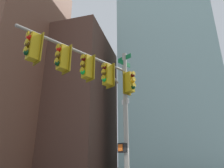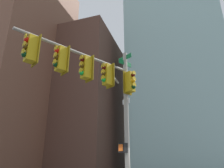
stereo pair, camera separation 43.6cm
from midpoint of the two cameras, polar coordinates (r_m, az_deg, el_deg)
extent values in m
cylinder|color=#9E998C|center=(9.94, 2.50, -10.48)|extent=(0.22, 0.22, 7.24)
cylinder|color=#9E998C|center=(9.13, -9.77, 8.37)|extent=(4.79, 2.85, 0.12)
cylinder|color=#9E998C|center=(9.90, -1.62, 2.77)|extent=(0.94, 0.59, 0.75)
cube|color=#0F6B33|center=(11.04, 2.23, 7.02)|extent=(0.48, 0.80, 0.24)
cube|color=#0F6B33|center=(10.90, 2.25, 5.62)|extent=(0.75, 0.45, 0.24)
cube|color=white|center=(10.17, 2.41, -4.77)|extent=(0.25, 0.40, 0.24)
cube|color=gold|center=(9.73, -2.51, 2.51)|extent=(0.46, 0.46, 1.00)
cube|color=#7D640C|center=(9.85, -1.68, 2.21)|extent=(0.31, 0.49, 1.16)
sphere|color=#470A07|center=(9.73, -3.38, 4.46)|extent=(0.20, 0.20, 0.20)
cylinder|color=gold|center=(9.73, -3.66, 5.05)|extent=(0.15, 0.22, 0.23)
sphere|color=#4C330A|center=(9.61, -3.42, 2.84)|extent=(0.20, 0.20, 0.20)
cylinder|color=gold|center=(9.61, -3.70, 3.44)|extent=(0.15, 0.22, 0.23)
sphere|color=green|center=(9.49, -3.46, 1.18)|extent=(0.20, 0.20, 0.20)
cylinder|color=gold|center=(9.49, -3.74, 1.78)|extent=(0.15, 0.22, 0.23)
cube|color=gold|center=(9.06, -8.14, 4.55)|extent=(0.46, 0.46, 1.00)
cube|color=#7D640C|center=(9.16, -7.18, 4.20)|extent=(0.31, 0.49, 1.16)
sphere|color=#470A07|center=(9.08, -9.08, 6.63)|extent=(0.20, 0.20, 0.20)
cylinder|color=gold|center=(9.09, -9.39, 7.26)|extent=(0.15, 0.22, 0.23)
sphere|color=#4C330A|center=(8.95, -9.19, 4.92)|extent=(0.20, 0.20, 0.20)
cylinder|color=gold|center=(8.96, -9.50, 5.56)|extent=(0.15, 0.22, 0.23)
sphere|color=green|center=(8.83, -9.30, 3.16)|extent=(0.20, 0.20, 0.20)
cylinder|color=gold|center=(8.83, -9.61, 3.81)|extent=(0.15, 0.22, 0.23)
cube|color=gold|center=(8.50, -14.63, 6.83)|extent=(0.46, 0.46, 1.00)
cube|color=#7D640C|center=(8.58, -13.53, 6.45)|extent=(0.31, 0.49, 1.16)
sphere|color=red|center=(8.55, -15.64, 9.02)|extent=(0.20, 0.20, 0.20)
cylinder|color=gold|center=(8.57, -15.96, 9.68)|extent=(0.15, 0.22, 0.23)
sphere|color=#4C330A|center=(8.41, -15.83, 7.24)|extent=(0.20, 0.20, 0.20)
cylinder|color=gold|center=(8.43, -16.16, 7.91)|extent=(0.15, 0.22, 0.23)
sphere|color=#0A3819|center=(8.28, -16.03, 5.40)|extent=(0.20, 0.20, 0.20)
cylinder|color=gold|center=(8.29, -16.37, 6.09)|extent=(0.15, 0.22, 0.23)
cube|color=gold|center=(8.07, -21.99, 9.28)|extent=(0.46, 0.46, 1.00)
cube|color=#7D640C|center=(8.13, -20.76, 8.88)|extent=(0.31, 0.49, 1.16)
sphere|color=red|center=(8.16, -23.04, 11.54)|extent=(0.20, 0.20, 0.20)
cylinder|color=gold|center=(8.19, -23.38, 12.22)|extent=(0.15, 0.22, 0.23)
sphere|color=#4C330A|center=(8.01, -23.34, 9.71)|extent=(0.20, 0.20, 0.20)
cylinder|color=gold|center=(8.04, -23.68, 10.41)|extent=(0.15, 0.22, 0.23)
sphere|color=#0A3819|center=(7.88, -23.65, 7.82)|extent=(0.20, 0.20, 0.20)
cylinder|color=gold|center=(7.90, -23.99, 8.53)|extent=(0.15, 0.22, 0.23)
cube|color=gold|center=(10.25, 3.60, 0.46)|extent=(0.46, 0.46, 1.00)
cube|color=#7D640C|center=(10.37, 2.83, 0.19)|extent=(0.49, 0.31, 1.16)
sphere|color=#470A07|center=(10.24, 4.41, 2.32)|extent=(0.20, 0.20, 0.20)
cylinder|color=gold|center=(10.24, 4.67, 2.88)|extent=(0.22, 0.15, 0.23)
sphere|color=#F29E0C|center=(10.13, 4.46, 0.75)|extent=(0.20, 0.20, 0.20)
cylinder|color=gold|center=(10.12, 4.72, 1.32)|extent=(0.22, 0.15, 0.23)
sphere|color=#0A3819|center=(10.02, 4.51, -0.84)|extent=(0.20, 0.20, 0.20)
cylinder|color=gold|center=(10.01, 4.77, -0.27)|extent=(0.22, 0.15, 0.23)
cube|color=black|center=(9.61, 1.49, -16.90)|extent=(0.40, 0.44, 0.40)
cube|color=#EA5914|center=(9.52, 0.89, -16.87)|extent=(0.14, 0.23, 0.28)
cube|color=brown|center=(59.43, -24.70, 6.83)|extent=(26.50, 14.57, 54.74)
cube|color=brown|center=(61.86, -10.66, -4.35)|extent=(23.89, 19.94, 37.67)
cube|color=#9EC6C1|center=(69.17, 14.09, 7.40)|extent=(24.91, 25.26, 67.27)
cube|color=brown|center=(62.73, -24.73, 4.10)|extent=(21.35, 17.35, 52.17)
camera|label=1|loc=(0.22, -91.28, 0.48)|focal=33.76mm
camera|label=2|loc=(0.22, 88.72, -0.48)|focal=33.76mm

